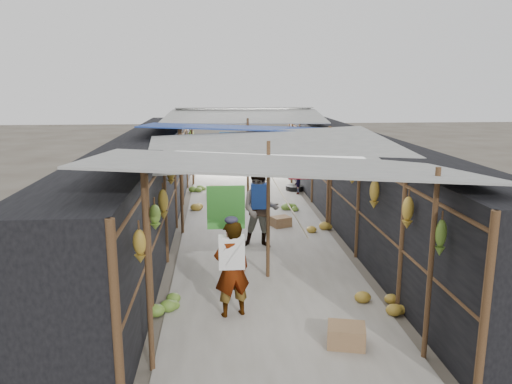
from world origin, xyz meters
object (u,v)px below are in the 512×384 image
object	(u,v)px
crate_near	(346,336)
shopper_blue	(260,210)
vendor_seated	(297,183)
vendor_elderly	(232,269)
black_basin	(294,188)

from	to	relation	value
crate_near	shopper_blue	world-z (taller)	shopper_blue
crate_near	vendor_seated	size ratio (longest dim) A/B	0.66
crate_near	vendor_elderly	size ratio (longest dim) A/B	0.33
crate_near	black_basin	xyz separation A→B (m)	(0.87, 10.32, -0.07)
black_basin	vendor_seated	world-z (taller)	vendor_seated
vendor_seated	black_basin	bearing A→B (deg)	179.69
shopper_blue	black_basin	bearing A→B (deg)	82.94
crate_near	vendor_elderly	distance (m)	1.99
black_basin	shopper_blue	distance (m)	6.20
black_basin	vendor_seated	bearing A→B (deg)	-90.00
black_basin	vendor_elderly	bearing A→B (deg)	-104.68
crate_near	vendor_seated	xyz separation A→B (m)	(0.87, 9.71, 0.24)
vendor_elderly	shopper_blue	xyz separation A→B (m)	(0.74, 3.35, 0.09)
black_basin	shopper_blue	world-z (taller)	shopper_blue
vendor_elderly	shopper_blue	distance (m)	3.43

